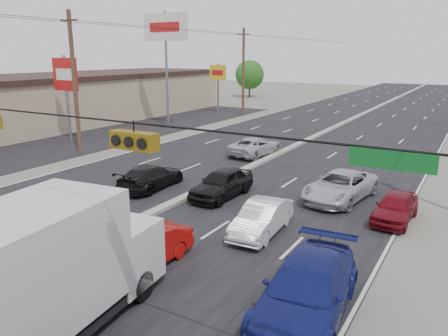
{
  "coord_description": "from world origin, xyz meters",
  "views": [
    {
      "loc": [
        12.31,
        -6.35,
        7.1
      ],
      "look_at": [
        2.78,
        9.74,
        2.2
      ],
      "focal_mm": 35.0,
      "sensor_mm": 36.0,
      "label": 1
    }
  ],
  "objects_px": {
    "queue_car_d": "(307,290)",
    "oncoming_far": "(255,146)",
    "pole_sign_billboard": "(165,35)",
    "queue_car_b": "(262,218)",
    "box_truck": "(43,273)",
    "red_sedan": "(141,250)",
    "utility_pole_left_b": "(75,83)",
    "queue_car_c": "(340,186)",
    "oncoming_near": "(151,177)",
    "tree_left_far": "(250,75)",
    "tan_sedan": "(0,327)",
    "queue_car_a": "(222,184)",
    "queue_car_e": "(395,208)",
    "pole_sign_far": "(218,77)",
    "utility_pole_left_c": "(243,71)",
    "pole_sign_mid": "(66,79)"
  },
  "relations": [
    {
      "from": "utility_pole_left_c",
      "to": "oncoming_far",
      "type": "relative_size",
      "value": 2.12
    },
    {
      "from": "tree_left_far",
      "to": "oncoming_near",
      "type": "relative_size",
      "value": 1.37
    },
    {
      "from": "utility_pole_left_c",
      "to": "oncoming_far",
      "type": "xyz_separation_m",
      "value": [
        11.1,
        -18.79,
        -4.45
      ]
    },
    {
      "from": "red_sedan",
      "to": "queue_car_e",
      "type": "relative_size",
      "value": 1.1
    },
    {
      "from": "tree_left_far",
      "to": "queue_car_d",
      "type": "distance_m",
      "value": 63.9
    },
    {
      "from": "utility_pole_left_b",
      "to": "queue_car_d",
      "type": "bearing_deg",
      "value": -27.15
    },
    {
      "from": "tree_left_far",
      "to": "queue_car_d",
      "type": "xyz_separation_m",
      "value": [
        30.78,
        -55.92,
        -2.93
      ]
    },
    {
      "from": "pole_sign_far",
      "to": "red_sedan",
      "type": "distance_m",
      "value": 40.98
    },
    {
      "from": "queue_car_a",
      "to": "oncoming_near",
      "type": "xyz_separation_m",
      "value": [
        -4.07,
        -0.64,
        -0.08
      ]
    },
    {
      "from": "tan_sedan",
      "to": "queue_car_b",
      "type": "relative_size",
      "value": 1.29
    },
    {
      "from": "pole_sign_billboard",
      "to": "queue_car_a",
      "type": "height_order",
      "value": "pole_sign_billboard"
    },
    {
      "from": "pole_sign_far",
      "to": "box_truck",
      "type": "distance_m",
      "value": 44.82
    },
    {
      "from": "utility_pole_left_b",
      "to": "queue_car_a",
      "type": "xyz_separation_m",
      "value": [
        13.9,
        -3.16,
        -4.38
      ]
    },
    {
      "from": "box_truck",
      "to": "queue_car_c",
      "type": "height_order",
      "value": "box_truck"
    },
    {
      "from": "pole_sign_billboard",
      "to": "oncoming_far",
      "type": "distance_m",
      "value": 16.89
    },
    {
      "from": "queue_car_b",
      "to": "oncoming_far",
      "type": "distance_m",
      "value": 14.17
    },
    {
      "from": "oncoming_near",
      "to": "pole_sign_mid",
      "type": "bearing_deg",
      "value": -29.05
    },
    {
      "from": "queue_car_a",
      "to": "utility_pole_left_b",
      "type": "bearing_deg",
      "value": 168.57
    },
    {
      "from": "tan_sedan",
      "to": "queue_car_a",
      "type": "relative_size",
      "value": 1.2
    },
    {
      "from": "utility_pole_left_b",
      "to": "queue_car_d",
      "type": "xyz_separation_m",
      "value": [
        21.28,
        -10.92,
        -4.32
      ]
    },
    {
      "from": "utility_pole_left_c",
      "to": "box_truck",
      "type": "relative_size",
      "value": 1.34
    },
    {
      "from": "box_truck",
      "to": "queue_car_a",
      "type": "relative_size",
      "value": 1.75
    },
    {
      "from": "tree_left_far",
      "to": "queue_car_a",
      "type": "xyz_separation_m",
      "value": [
        23.4,
        -48.16,
        -2.99
      ]
    },
    {
      "from": "pole_sign_billboard",
      "to": "tan_sedan",
      "type": "height_order",
      "value": "pole_sign_billboard"
    },
    {
      "from": "queue_car_c",
      "to": "oncoming_near",
      "type": "height_order",
      "value": "queue_car_c"
    },
    {
      "from": "queue_car_d",
      "to": "oncoming_far",
      "type": "relative_size",
      "value": 1.14
    },
    {
      "from": "utility_pole_left_b",
      "to": "tan_sedan",
      "type": "bearing_deg",
      "value": -46.27
    },
    {
      "from": "utility_pole_left_c",
      "to": "queue_car_d",
      "type": "xyz_separation_m",
      "value": [
        21.28,
        -35.92,
        -4.32
      ]
    },
    {
      "from": "pole_sign_billboard",
      "to": "queue_car_b",
      "type": "distance_m",
      "value": 28.79
    },
    {
      "from": "tree_left_far",
      "to": "pole_sign_mid",
      "type": "bearing_deg",
      "value": -83.21
    },
    {
      "from": "utility_pole_left_b",
      "to": "oncoming_far",
      "type": "height_order",
      "value": "utility_pole_left_b"
    },
    {
      "from": "utility_pole_left_b",
      "to": "queue_car_c",
      "type": "bearing_deg",
      "value": -1.56
    },
    {
      "from": "oncoming_near",
      "to": "oncoming_far",
      "type": "xyz_separation_m",
      "value": [
        1.27,
        10.01,
        0.01
      ]
    },
    {
      "from": "utility_pole_left_b",
      "to": "oncoming_far",
      "type": "distance_m",
      "value": 13.48
    },
    {
      "from": "utility_pole_left_c",
      "to": "queue_car_d",
      "type": "distance_m",
      "value": 41.97
    },
    {
      "from": "box_truck",
      "to": "red_sedan",
      "type": "height_order",
      "value": "box_truck"
    },
    {
      "from": "utility_pole_left_c",
      "to": "oncoming_near",
      "type": "xyz_separation_m",
      "value": [
        9.83,
        -28.8,
        -4.46
      ]
    },
    {
      "from": "queue_car_e",
      "to": "queue_car_c",
      "type": "bearing_deg",
      "value": 153.42
    },
    {
      "from": "pole_sign_billboard",
      "to": "pole_sign_far",
      "type": "bearing_deg",
      "value": 97.13
    },
    {
      "from": "oncoming_far",
      "to": "tree_left_far",
      "type": "bearing_deg",
      "value": -56.15
    },
    {
      "from": "utility_pole_left_c",
      "to": "oncoming_far",
      "type": "height_order",
      "value": "utility_pole_left_c"
    },
    {
      "from": "queue_car_a",
      "to": "queue_car_c",
      "type": "xyz_separation_m",
      "value": [
        5.3,
        2.64,
        -0.02
      ]
    },
    {
      "from": "tan_sedan",
      "to": "queue_car_c",
      "type": "relative_size",
      "value": 1.01
    },
    {
      "from": "box_truck",
      "to": "oncoming_far",
      "type": "distance_m",
      "value": 22.07
    },
    {
      "from": "tan_sedan",
      "to": "oncoming_far",
      "type": "bearing_deg",
      "value": 107.93
    },
    {
      "from": "queue_car_c",
      "to": "oncoming_near",
      "type": "xyz_separation_m",
      "value": [
        -9.37,
        -3.28,
        -0.06
      ]
    },
    {
      "from": "pole_sign_mid",
      "to": "pole_sign_far",
      "type": "xyz_separation_m",
      "value": [
        1.0,
        22.0,
        -0.71
      ]
    },
    {
      "from": "pole_sign_far",
      "to": "queue_car_c",
      "type": "height_order",
      "value": "pole_sign_far"
    },
    {
      "from": "pole_sign_billboard",
      "to": "oncoming_near",
      "type": "relative_size",
      "value": 2.47
    },
    {
      "from": "tan_sedan",
      "to": "oncoming_far",
      "type": "xyz_separation_m",
      "value": [
        -4.4,
        22.42,
        -0.09
      ]
    }
  ]
}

